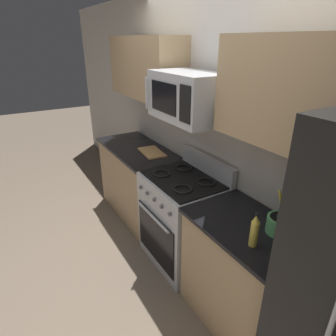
{
  "coord_description": "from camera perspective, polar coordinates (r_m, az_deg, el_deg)",
  "views": [
    {
      "loc": [
        2.0,
        -0.74,
        2.11
      ],
      "look_at": [
        -0.08,
        0.5,
        1.03
      ],
      "focal_mm": 30.9,
      "sensor_mm": 36.0,
      "label": 1
    }
  ],
  "objects": [
    {
      "name": "counter_left",
      "position": [
        3.69,
        -5.86,
        -2.64
      ],
      "size": [
        1.24,
        0.61,
        0.91
      ],
      "color": "tan",
      "rests_on": "ground"
    },
    {
      "name": "range_oven",
      "position": [
        2.92,
        2.88,
        -10.04
      ],
      "size": [
        0.76,
        0.65,
        1.09
      ],
      "color": "#B2B5BA",
      "rests_on": "ground"
    },
    {
      "name": "bottle_oil",
      "position": [
        1.91,
        16.68,
        -11.81
      ],
      "size": [
        0.05,
        0.05,
        0.24
      ],
      "color": "gold",
      "rests_on": "counter_right"
    },
    {
      "name": "upper_cabinets_right",
      "position": [
        1.93,
        22.09,
        13.82
      ],
      "size": [
        0.87,
        0.34,
        0.64
      ],
      "color": "tan"
    },
    {
      "name": "utensil_crock",
      "position": [
        2.11,
        21.25,
        -10.28
      ],
      "size": [
        0.18,
        0.18,
        0.31
      ],
      "color": "#59AD66",
      "rests_on": "counter_right"
    },
    {
      "name": "upper_cabinets_left",
      "position": [
        3.38,
        -4.44,
        19.15
      ],
      "size": [
        1.23,
        0.34,
        0.64
      ],
      "color": "tan"
    },
    {
      "name": "counter_right",
      "position": [
        2.44,
        14.37,
        -19.57
      ],
      "size": [
        0.88,
        0.61,
        0.91
      ],
      "color": "tan",
      "rests_on": "ground"
    },
    {
      "name": "cutting_board",
      "position": [
        3.34,
        -3.21,
        3.13
      ],
      "size": [
        0.4,
        0.26,
        0.02
      ],
      "primitive_type": "cube",
      "rotation": [
        0.0,
        0.0,
        -0.1
      ],
      "color": "tan",
      "rests_on": "counter_left"
    },
    {
      "name": "wall_back",
      "position": [
        2.76,
        9.72,
        6.72
      ],
      "size": [
        8.0,
        0.1,
        2.6
      ],
      "primitive_type": "cube",
      "color": "beige",
      "rests_on": "ground"
    },
    {
      "name": "microwave",
      "position": [
        2.47,
        4.0,
        13.91
      ],
      "size": [
        0.7,
        0.44,
        0.39
      ],
      "color": "#B2B5BA"
    },
    {
      "name": "ground_plane",
      "position": [
        3.0,
        -7.99,
        -20.94
      ],
      "size": [
        16.0,
        16.0,
        0.0
      ],
      "primitive_type": "plane",
      "color": "#6B5B4C"
    }
  ]
}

